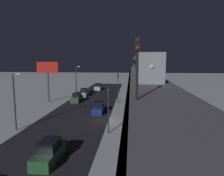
{
  "coord_description": "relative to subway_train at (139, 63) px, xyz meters",
  "views": [
    {
      "loc": [
        -4.25,
        29.57,
        9.28
      ],
      "look_at": [
        -0.01,
        -15.65,
        2.99
      ],
      "focal_mm": 32.31,
      "sensor_mm": 36.0,
      "label": 1
    }
  ],
  "objects": [
    {
      "name": "sedan_silver",
      "position": [
        14.24,
        7.51,
        -7.7
      ],
      "size": [
        1.8,
        4.57,
        1.97
      ],
      "color": "#B2B2B7",
      "rests_on": "ground_plane"
    },
    {
      "name": "subway_train",
      "position": [
        0.0,
        0.0,
        0.0
      ],
      "size": [
        2.94,
        74.07,
        3.4
      ],
      "color": "#999EA8",
      "rests_on": "elevated_railway"
    },
    {
      "name": "ground_plane",
      "position": [
        6.44,
        28.95,
        -8.5
      ],
      "size": [
        240.0,
        240.0,
        0.0
      ],
      "primitive_type": "plane",
      "color": "white"
    },
    {
      "name": "rail_signal",
      "position": [
        1.79,
        45.55,
        0.95
      ],
      "size": [
        0.36,
        0.41,
        4.0
      ],
      "color": "black",
      "rests_on": "elevated_railway"
    },
    {
      "name": "elevated_railway",
      "position": [
        0.09,
        28.95,
        -2.73
      ],
      "size": [
        5.0,
        98.75,
        6.72
      ],
      "color": "slate",
      "rests_on": "ground_plane"
    },
    {
      "name": "sedan_white",
      "position": [
        12.44,
        -3.95,
        -7.7
      ],
      "size": [
        1.8,
        4.33,
        1.97
      ],
      "color": "silver",
      "rests_on": "ground_plane"
    },
    {
      "name": "sedan_green",
      "position": [
        9.64,
        41.43,
        -7.7
      ],
      "size": [
        1.8,
        4.79,
        1.97
      ],
      "rotation": [
        0.0,
        0.0,
        3.14
      ],
      "color": "#2D6038",
      "rests_on": "ground_plane"
    },
    {
      "name": "commercial_billboard",
      "position": [
        20.46,
        15.63,
        -1.67
      ],
      "size": [
        4.8,
        0.36,
        8.9
      ],
      "color": "#4C4C51",
      "rests_on": "ground_plane"
    },
    {
      "name": "avenue_asphalt",
      "position": [
        11.04,
        28.95,
        -8.5
      ],
      "size": [
        11.0,
        98.75,
        0.01
      ],
      "primitive_type": "cube",
      "color": "#28282D",
      "rests_on": "ground_plane"
    },
    {
      "name": "traffic_light_near",
      "position": [
        4.94,
        34.01,
        -4.3
      ],
      "size": [
        0.32,
        0.44,
        6.4
      ],
      "color": "#2D2D2D",
      "rests_on": "ground_plane"
    },
    {
      "name": "street_lamp_near",
      "position": [
        17.12,
        33.95,
        -3.69
      ],
      "size": [
        1.35,
        0.44,
        7.65
      ],
      "color": "#38383D",
      "rests_on": "ground_plane"
    },
    {
      "name": "sedan_green_2",
      "position": [
        14.24,
        14.8,
        -7.7
      ],
      "size": [
        1.8,
        4.46,
        1.97
      ],
      "color": "#2D6038",
      "rests_on": "ground_plane"
    },
    {
      "name": "street_lamp_far",
      "position": [
        17.12,
        3.95,
        -3.69
      ],
      "size": [
        1.35,
        0.44,
        7.65
      ],
      "color": "#38383D",
      "rests_on": "ground_plane"
    },
    {
      "name": "sedan_blue",
      "position": [
        7.84,
        23.66,
        -7.71
      ],
      "size": [
        1.91,
        4.76,
        1.97
      ],
      "rotation": [
        0.0,
        0.0,
        3.14
      ],
      "color": "navy",
      "rests_on": "ground_plane"
    },
    {
      "name": "traffic_light_mid",
      "position": [
        4.94,
        14.99,
        -4.3
      ],
      "size": [
        0.32,
        0.44,
        6.4
      ],
      "color": "#2D2D2D",
      "rests_on": "ground_plane"
    }
  ]
}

